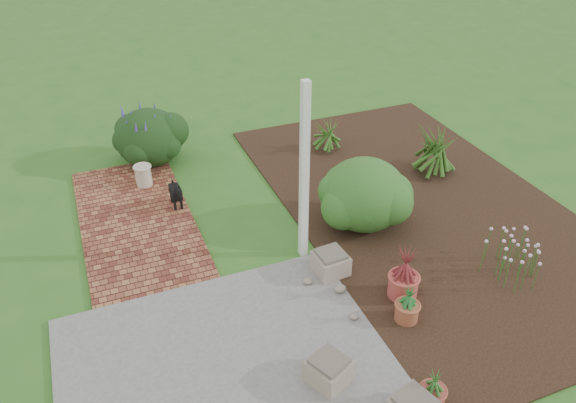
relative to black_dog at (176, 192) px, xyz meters
name	(u,v)px	position (x,y,z in m)	size (l,w,h in m)	color
ground	(285,263)	(1.05, -1.85, -0.29)	(80.00, 80.00, 0.00)	#2F6520
concrete_patio	(235,390)	(-0.20, -3.60, -0.27)	(3.50, 3.50, 0.04)	#626260
brick_path	(136,220)	(-0.65, -0.10, -0.27)	(1.60, 3.50, 0.04)	#5A271C
garden_bed	(423,205)	(3.55, -1.35, -0.28)	(4.00, 7.00, 0.03)	black
veranda_post	(304,175)	(1.35, -1.75, 0.96)	(0.10, 0.10, 2.50)	white
stone_trough_mid	(329,371)	(0.75, -3.85, -0.12)	(0.39, 0.39, 0.26)	#7B735D
stone_trough_far	(331,263)	(1.52, -2.27, -0.12)	(0.40, 0.40, 0.27)	gray
black_dog	(176,192)	(0.00, 0.00, 0.00)	(0.15, 0.49, 0.42)	black
cream_ceramic_urn	(143,175)	(-0.36, 0.84, -0.08)	(0.26, 0.26, 0.34)	beige
evergreen_shrub	(365,193)	(2.44, -1.43, 0.26)	(1.23, 1.23, 1.04)	#1A3B11
agapanthus_clump_back	(434,147)	(4.24, -0.54, 0.22)	(1.08, 1.08, 0.97)	#14380E
agapanthus_clump_front	(327,132)	(2.93, 0.87, 0.09)	(0.79, 0.79, 0.70)	#18370D
pink_flower_patch	(511,257)	(3.65, -3.16, 0.01)	(0.86, 0.86, 0.55)	#113D0F
terracotta_pot_bronze	(403,286)	(2.16, -3.00, -0.11)	(0.36, 0.36, 0.30)	#B3453C
terracotta_pot_small_left	(407,312)	(1.98, -3.38, -0.15)	(0.28, 0.28, 0.23)	#985033
terracotta_pot_small_right	(432,397)	(1.57, -4.50, -0.15)	(0.26, 0.26, 0.22)	#964033
purple_flowering_bush	(149,136)	(-0.09, 1.66, 0.21)	(1.17, 1.17, 1.00)	black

